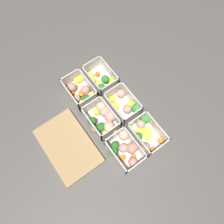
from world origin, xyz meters
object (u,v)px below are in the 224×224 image
Objects in this scene: container_far_center at (103,119)px; container_far_right at (80,92)px; container_near_center at (124,104)px; container_far_left at (125,149)px; container_near_left at (145,134)px; container_near_right at (101,80)px.

container_far_center is 0.96× the size of container_far_right.
container_near_center is 0.12m from container_far_center.
container_far_center is at bearing -1.23° from container_far_left.
container_far_left is (-0.16, 0.12, 0.00)m from container_near_center.
container_far_center is 0.17m from container_far_right.
container_near_center is 0.94× the size of container_far_left.
container_near_left is at bearing -89.11° from container_far_left.
container_near_center and container_far_left have the same top height.
container_far_center is (0.16, 0.10, 0.00)m from container_near_left.
container_near_right is at bearing 0.33° from container_near_left.
container_near_center is at bearing -36.69° from container_far_left.
container_near_left is 0.34m from container_far_right.
container_near_center is 0.21m from container_far_right.
container_far_right is (0.16, 0.12, -0.00)m from container_near_center.
container_far_left is at bearing 162.03° from container_near_right.
container_far_right is at bearing 0.82° from container_far_left.
container_far_left is at bearing -179.18° from container_far_right.
container_near_left and container_far_center have the same top height.
container_near_center is 0.20m from container_far_left.
container_far_center is at bearing 33.40° from container_near_left.
container_near_left is 0.93× the size of container_far_right.
container_near_center is 0.94× the size of container_far_center.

